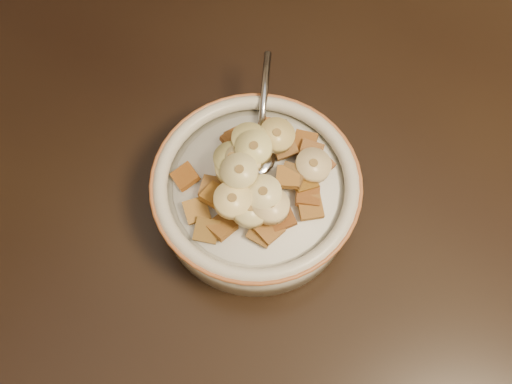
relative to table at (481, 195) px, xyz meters
The scene contains 40 objects.
floor 0.78m from the table, ahead, with size 4.00×4.50×0.10m, color #422816.
table is the anchor object (origin of this frame).
cereal_bowl 0.23m from the table, 141.23° to the right, with size 0.18×0.18×0.04m, color beige.
milk 0.23m from the table, 141.23° to the right, with size 0.15×0.15×0.00m, color white.
spoon 0.23m from the table, 148.44° to the right, with size 0.03×0.04×0.01m, color #A7AEBA.
cereal_square_0 0.21m from the table, 140.51° to the right, with size 0.02×0.02×0.01m, color #935A1E.
cereal_square_1 0.27m from the table, 132.74° to the right, with size 0.02×0.02×0.01m, color brown.
cereal_square_2 0.19m from the table, 149.23° to the right, with size 0.02×0.02×0.01m, color #9D6333.
cereal_square_3 0.25m from the table, 152.57° to the right, with size 0.02×0.02×0.01m, color brown.
cereal_square_4 0.22m from the table, 154.49° to the right, with size 0.02×0.02×0.01m, color #9C501A.
cereal_square_5 0.29m from the table, 136.79° to the right, with size 0.02×0.02×0.01m, color olive.
cereal_square_6 0.21m from the table, 150.20° to the right, with size 0.02×0.02×0.01m, color brown.
cereal_square_7 0.28m from the table, 132.74° to the right, with size 0.02×0.02×0.01m, color brown.
cereal_square_8 0.23m from the table, 129.30° to the right, with size 0.02×0.02×0.01m, color #935527.
cereal_square_9 0.27m from the table, 138.40° to the right, with size 0.02×0.02×0.01m, color brown.
cereal_square_10 0.22m from the table, 155.84° to the right, with size 0.02×0.02×0.01m, color brown.
cereal_square_11 0.19m from the table, 152.79° to the right, with size 0.02×0.02×0.01m, color brown.
cereal_square_12 0.20m from the table, 139.85° to the right, with size 0.02×0.02×0.01m, color brown.
cereal_square_13 0.20m from the table, 135.51° to the right, with size 0.02×0.02×0.01m, color brown.
cereal_square_14 0.25m from the table, 141.73° to the right, with size 0.02×0.02×0.01m, color brown.
cereal_square_15 0.25m from the table, 151.42° to the right, with size 0.02×0.02×0.01m, color #9D5C26.
cereal_square_16 0.21m from the table, 140.85° to the right, with size 0.02×0.02×0.01m, color brown.
cereal_square_17 0.27m from the table, 140.51° to the right, with size 0.02×0.02×0.01m, color brown.
cereal_square_18 0.20m from the table, 132.12° to the right, with size 0.02×0.02×0.01m, color #9D5B21.
cereal_square_19 0.24m from the table, 129.42° to the right, with size 0.02×0.02×0.01m, color olive.
cereal_square_20 0.18m from the table, 145.31° to the right, with size 0.02×0.02×0.01m, color brown.
cereal_square_21 0.22m from the table, 130.94° to the right, with size 0.02×0.02×0.01m, color brown.
cereal_square_22 0.29m from the table, 143.76° to the right, with size 0.02×0.02×0.01m, color brown.
banana_slice_0 0.24m from the table, 135.77° to the right, with size 0.03×0.03×0.01m, color #FFECA5.
banana_slice_1 0.26m from the table, 140.64° to the right, with size 0.03×0.03×0.01m, color #CBC385.
banana_slice_2 0.22m from the table, 150.53° to the right, with size 0.03×0.03×0.01m, color #DDCA72.
banana_slice_3 0.19m from the table, 143.37° to the right, with size 0.03×0.03×0.01m, color beige.
banana_slice_4 0.23m from the table, 132.77° to the right, with size 0.03×0.03×0.01m, color beige.
banana_slice_5 0.25m from the table, 148.32° to the right, with size 0.03×0.03×0.01m, color beige.
banana_slice_6 0.26m from the table, 142.29° to the right, with size 0.03×0.03×0.01m, color #EED380.
banana_slice_7 0.26m from the table, 144.04° to the right, with size 0.03×0.03×0.01m, color #D1C671.
banana_slice_8 0.25m from the table, 145.73° to the right, with size 0.03×0.03×0.01m, color beige.
banana_slice_9 0.25m from the table, 143.81° to the right, with size 0.03×0.03×0.01m, color #F4D690.
banana_slice_10 0.25m from the table, 133.07° to the right, with size 0.03×0.03×0.01m, color #DFCC81.
banana_slice_11 0.26m from the table, 135.32° to the right, with size 0.03×0.03×0.01m, color #F8D887.
Camera 1 is at (-0.05, -0.32, 1.24)m, focal length 40.00 mm.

